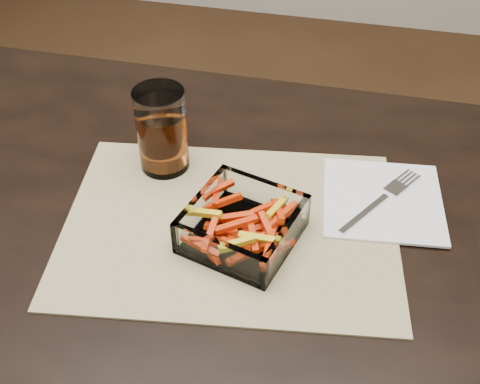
{
  "coord_description": "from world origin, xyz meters",
  "views": [
    {
      "loc": [
        0.15,
        -0.49,
        1.34
      ],
      "look_at": [
        0.02,
        0.1,
        0.78
      ],
      "focal_mm": 45.0,
      "sensor_mm": 36.0,
      "label": 1
    }
  ],
  "objects_px": {
    "dining_table": "(211,304)",
    "tumbler": "(162,133)",
    "fork": "(382,199)",
    "glass_bowl": "(242,226)"
  },
  "relations": [
    {
      "from": "dining_table",
      "to": "tumbler",
      "type": "distance_m",
      "value": 0.25
    },
    {
      "from": "tumbler",
      "to": "fork",
      "type": "height_order",
      "value": "tumbler"
    },
    {
      "from": "tumbler",
      "to": "fork",
      "type": "xyz_separation_m",
      "value": [
        0.32,
        -0.01,
        -0.05
      ]
    },
    {
      "from": "dining_table",
      "to": "tumbler",
      "type": "relative_size",
      "value": 12.39
    },
    {
      "from": "glass_bowl",
      "to": "fork",
      "type": "distance_m",
      "value": 0.21
    },
    {
      "from": "dining_table",
      "to": "fork",
      "type": "distance_m",
      "value": 0.28
    },
    {
      "from": "glass_bowl",
      "to": "tumbler",
      "type": "xyz_separation_m",
      "value": [
        -0.15,
        0.12,
        0.04
      ]
    },
    {
      "from": "glass_bowl",
      "to": "fork",
      "type": "bearing_deg",
      "value": 32.46
    },
    {
      "from": "tumbler",
      "to": "dining_table",
      "type": "bearing_deg",
      "value": -56.44
    },
    {
      "from": "glass_bowl",
      "to": "fork",
      "type": "relative_size",
      "value": 1.05
    }
  ]
}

